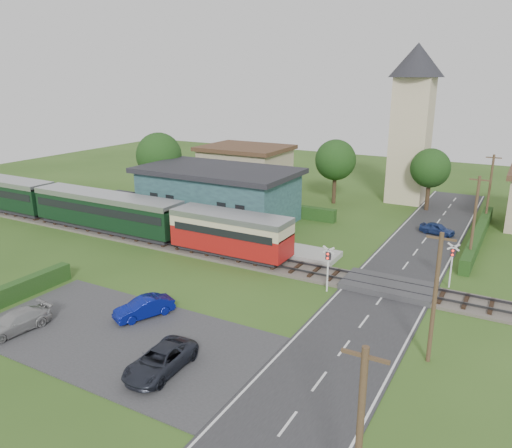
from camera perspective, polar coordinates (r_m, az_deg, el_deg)
The scene contains 31 objects.
ground at distance 37.72m, azimuth -0.80°, elevation -5.51°, with size 120.00×120.00×0.00m, color #2D4C19.
railway_track at distance 39.30m, azimuth 0.66°, elevation -4.40°, with size 76.00×3.20×0.49m.
road at distance 34.23m, azimuth 14.01°, elevation -8.40°, with size 6.00×70.00×0.05m, color #28282B.
car_park at distance 29.93m, azimuth -15.27°, elevation -12.30°, with size 17.00×9.00×0.08m, color #333335.
crossing_deck at distance 35.92m, azimuth 14.91°, elevation -6.89°, with size 6.20×3.40×0.45m, color #333335.
platform at distance 47.00m, azimuth -8.20°, elevation -0.85°, with size 30.00×3.00×0.45m, color gray.
equipment_hut at distance 51.70m, azimuth -15.35°, elevation 2.09°, with size 2.30×2.30×2.55m.
station_building at distance 50.89m, azimuth -4.37°, elevation 3.51°, with size 16.00×9.00×5.30m.
train at distance 50.65m, azimuth -19.23°, elevation 1.95°, with size 43.20×2.90×3.40m.
church_tower at distance 59.68m, azimuth 17.49°, elevation 12.07°, with size 6.00×6.00×17.60m.
house_west at distance 65.10m, azimuth -1.22°, elevation 6.54°, with size 10.80×8.80×5.50m.
hedge_carpark at distance 36.50m, azimuth -26.19°, elevation -7.09°, with size 0.80×9.00×1.20m, color #193814.
hedge_roadside at distance 48.29m, azimuth 24.06°, elevation -1.23°, with size 0.80×18.00×1.20m, color #193814.
hedge_station at distance 55.07m, azimuth -1.73°, elevation 2.38°, with size 22.00×0.80×1.30m, color #193814.
tree_a at distance 58.67m, azimuth -11.02°, elevation 7.69°, with size 5.20×5.20×8.00m.
tree_b at distance 57.43m, azimuth 9.07°, elevation 7.22°, with size 4.60×4.60×7.34m.
tree_c at distance 56.84m, azimuth 19.30°, elevation 6.03°, with size 4.20×4.20×6.78m.
utility_pole_a at distance 16.52m, azimuth 11.65°, elevation -23.72°, with size 1.40×0.22×7.00m.
utility_pole_b at distance 26.64m, azimuth 19.77°, elevation -7.86°, with size 1.40×0.22×7.00m.
utility_pole_c at distance 41.72m, azimuth 23.68°, elevation 0.50°, with size 1.40×0.22×7.00m.
utility_pole_d at distance 53.38m, azimuth 25.13°, elevation 3.62°, with size 1.40×0.22×7.00m.
crossing_signal_near at distance 34.04m, azimuth 8.23°, elevation -4.33°, with size 0.84×0.28×3.28m.
crossing_signal_far at distance 36.87m, azimuth 21.51°, elevation -3.70°, with size 0.84×0.28×3.28m.
streetlamp_west at distance 64.88m, azimuth -8.86°, elevation 6.54°, with size 0.30×0.30×5.15m.
streetlamp_east at distance 58.31m, azimuth 27.25°, elevation 3.74°, with size 0.30×0.30×5.15m.
car_on_road at distance 49.10m, azimuth 20.00°, elevation -0.51°, with size 1.27×3.15×1.07m, color navy.
car_park_blue at distance 31.47m, azimuth -12.68°, elevation -9.29°, with size 1.27×3.64×1.20m, color navy.
car_park_silver at distance 32.22m, azimuth -25.80°, elevation -10.04°, with size 1.64×4.03×1.17m, color #A0A0A0.
car_park_dark at distance 26.02m, azimuth -10.88°, elevation -15.07°, with size 2.00×4.34×1.21m, color #1F222C.
pedestrian_near at distance 42.73m, azimuth -0.66°, elevation -1.00°, with size 0.60×0.39×1.64m, color gray.
pedestrian_far at distance 49.99m, azimuth -14.41°, elevation 1.13°, with size 0.82×0.64×1.68m, color gray.
Camera 1 is at (17.54, -30.20, 14.24)m, focal length 35.00 mm.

